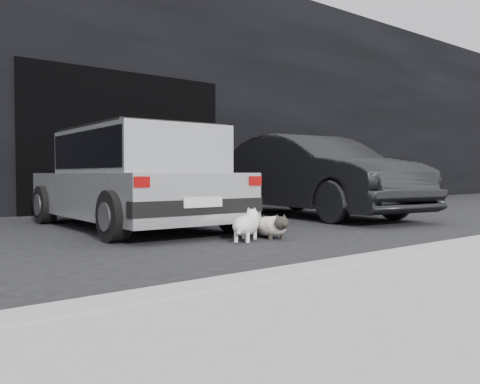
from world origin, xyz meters
TOP-DOWN VIEW (x-y plane):
  - ground at (0.00, 0.00)m, footprint 80.00×80.00m
  - building_facade at (1.00, 6.00)m, footprint 34.00×4.00m
  - garage_opening at (1.00, 3.99)m, footprint 4.00×0.10m
  - curb at (1.00, -2.60)m, footprint 18.00×0.25m
  - silver_hatchback at (-0.34, 1.15)m, footprint 1.84×3.54m
  - second_car at (2.84, 0.98)m, footprint 1.92×4.20m
  - cat_siamese at (0.34, -0.71)m, footprint 0.43×0.81m
  - cat_white at (0.02, -0.68)m, footprint 0.61×0.51m

SIDE VIEW (x-z plane):
  - ground at x=0.00m, z-range 0.00..0.00m
  - curb at x=1.00m, z-range 0.00..0.12m
  - cat_siamese at x=0.34m, z-range -0.01..0.27m
  - cat_white at x=0.02m, z-range 0.00..0.34m
  - second_car at x=2.84m, z-range 0.00..1.34m
  - silver_hatchback at x=-0.34m, z-range 0.06..1.34m
  - garage_opening at x=1.00m, z-range 0.00..2.60m
  - building_facade at x=1.00m, z-range 0.00..5.00m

